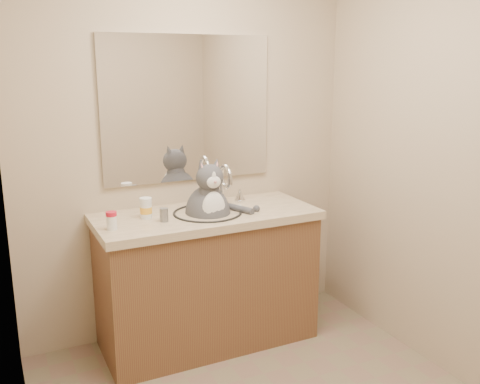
% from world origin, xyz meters
% --- Properties ---
extents(room, '(2.22, 2.52, 2.42)m').
position_xyz_m(room, '(0.00, 0.00, 1.20)').
color(room, '#7D7056').
rests_on(room, ground).
extents(vanity, '(1.34, 0.59, 1.12)m').
position_xyz_m(vanity, '(0.00, 0.96, 0.44)').
color(vanity, brown).
rests_on(vanity, ground).
extents(mirror, '(1.10, 0.02, 0.90)m').
position_xyz_m(mirror, '(0.00, 1.24, 1.45)').
color(mirror, white).
rests_on(mirror, room).
extents(shower_curtain, '(0.02, 1.30, 1.93)m').
position_xyz_m(shower_curtain, '(-1.05, 0.10, 1.03)').
color(shower_curtain, beige).
rests_on(shower_curtain, ground).
extents(cat, '(0.38, 0.32, 0.54)m').
position_xyz_m(cat, '(0.01, 0.94, 0.87)').
color(cat, '#47474C').
rests_on(cat, vanity).
extents(pill_bottle_redcap, '(0.08, 0.08, 0.10)m').
position_xyz_m(pill_bottle_redcap, '(-0.59, 0.87, 0.90)').
color(pill_bottle_redcap, white).
rests_on(pill_bottle_redcap, vanity).
extents(pill_bottle_orange, '(0.08, 0.08, 0.12)m').
position_xyz_m(pill_bottle_orange, '(-0.36, 1.01, 0.91)').
color(pill_bottle_orange, white).
rests_on(pill_bottle_orange, vanity).
extents(grey_canister, '(0.06, 0.06, 0.08)m').
position_xyz_m(grey_canister, '(-0.29, 0.90, 0.89)').
color(grey_canister, slate).
rests_on(grey_canister, vanity).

